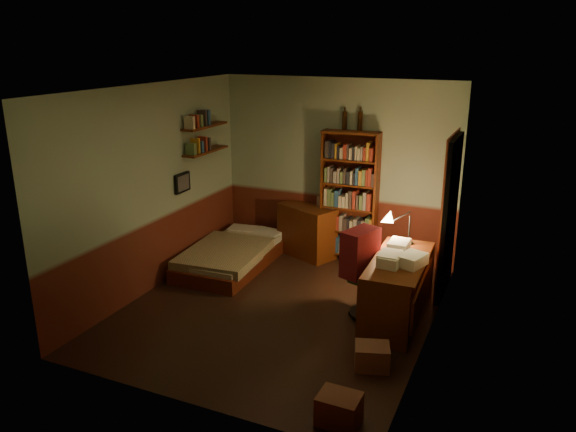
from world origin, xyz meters
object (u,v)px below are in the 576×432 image
at_px(bookshelf, 349,197).
at_px(cardboard_box_b, 372,356).
at_px(dresser, 307,231).
at_px(cardboard_box_a, 339,409).
at_px(bed, 231,248).
at_px(mini_stereo, 329,201).
at_px(desk_lamp, 410,220).
at_px(desk, 398,290).
at_px(office_chair, 373,278).

xyz_separation_m(bookshelf, cardboard_box_b, (1.12, -2.62, -0.83)).
relative_size(dresser, cardboard_box_a, 2.44).
distance_m(bed, mini_stereo, 1.57).
relative_size(mini_stereo, bookshelf, 0.15).
height_order(mini_stereo, desk_lamp, desk_lamp).
relative_size(mini_stereo, cardboard_box_a, 0.80).
bearing_deg(cardboard_box_a, dresser, 116.15).
distance_m(dresser, desk_lamp, 2.03).
bearing_deg(desk_lamp, bed, 153.66).
bearing_deg(desk, cardboard_box_a, -92.30).
distance_m(desk_lamp, cardboard_box_a, 2.72).
xyz_separation_m(office_chair, cardboard_box_b, (0.29, -1.04, -0.37)).
bearing_deg(desk, bed, 163.85).
height_order(bookshelf, cardboard_box_b, bookshelf).
relative_size(bed, cardboard_box_b, 5.32).
distance_m(mini_stereo, bookshelf, 0.34).
distance_m(desk, cardboard_box_b, 1.11).
xyz_separation_m(desk, cardboard_box_b, (0.02, -1.08, -0.26)).
bearing_deg(dresser, desk_lamp, -4.63).
relative_size(mini_stereo, cardboard_box_b, 0.84).
height_order(bookshelf, cardboard_box_a, bookshelf).
distance_m(desk, cardboard_box_a, 2.03).
height_order(desk, cardboard_box_a, desk).
height_order(dresser, desk, dresser).
bearing_deg(cardboard_box_b, mini_stereo, 118.34).
relative_size(dresser, desk_lamp, 1.42).
distance_m(dresser, bookshelf, 0.83).
height_order(bed, mini_stereo, mini_stereo).
relative_size(desk, desk_lamp, 2.32).
height_order(bed, office_chair, office_chair).
height_order(cardboard_box_a, cardboard_box_b, cardboard_box_a).
xyz_separation_m(dresser, mini_stereo, (0.29, 0.12, 0.46)).
distance_m(bookshelf, cardboard_box_a, 3.81).
bearing_deg(bookshelf, desk_lamp, -46.85).
relative_size(bed, office_chair, 1.84).
relative_size(desk, cardboard_box_b, 4.15).
height_order(bed, desk_lamp, desk_lamp).
bearing_deg(dresser, office_chair, -22.59).
xyz_separation_m(dresser, desk, (1.71, -1.46, -0.01)).
distance_m(bookshelf, cardboard_box_b, 2.97).
xyz_separation_m(dresser, cardboard_box_a, (1.70, -3.47, -0.25)).
xyz_separation_m(cardboard_box_a, cardboard_box_b, (0.02, 0.93, -0.01)).
xyz_separation_m(desk_lamp, cardboard_box_b, (0.04, -1.63, -0.93)).
bearing_deg(dresser, cardboard_box_b, -32.02).
bearing_deg(mini_stereo, bed, -128.59).
relative_size(office_chair, cardboard_box_a, 2.76).
bearing_deg(bookshelf, office_chair, -66.64).
height_order(desk_lamp, office_chair, desk_lamp).
height_order(dresser, cardboard_box_a, dresser).
height_order(dresser, mini_stereo, mini_stereo).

